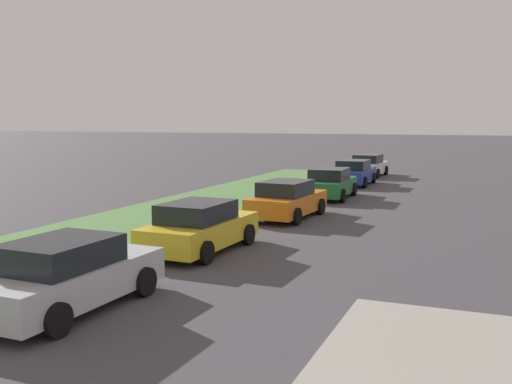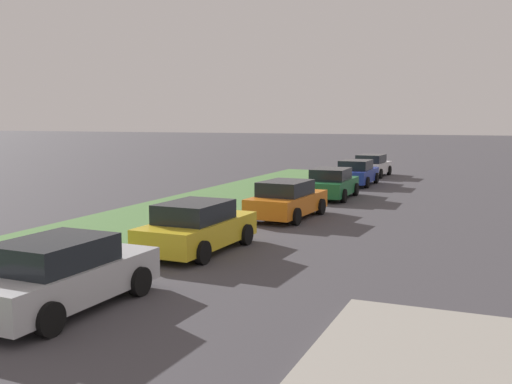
{
  "view_description": "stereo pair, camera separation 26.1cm",
  "coord_description": "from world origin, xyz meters",
  "views": [
    {
      "loc": [
        -1.76,
        -5.39,
        3.82
      ],
      "look_at": [
        19.41,
        3.17,
        1.01
      ],
      "focal_mm": 41.47,
      "sensor_mm": 36.0,
      "label": 1
    },
    {
      "loc": [
        -1.66,
        -5.63,
        3.82
      ],
      "look_at": [
        19.41,
        3.17,
        1.01
      ],
      "focal_mm": 41.47,
      "sensor_mm": 36.0,
      "label": 2
    }
  ],
  "objects": [
    {
      "name": "parked_car_orange",
      "position": [
        19.77,
        2.01,
        0.72
      ],
      "size": [
        4.39,
        2.2,
        1.47
      ],
      "rotation": [
        0.0,
        0.0,
        -0.05
      ],
      "color": "orange",
      "rests_on": "ground"
    },
    {
      "name": "grass_median",
      "position": [
        10.0,
        6.11,
        0.06
      ],
      "size": [
        60.0,
        6.0,
        0.12
      ],
      "primitive_type": "cube",
      "color": "#517F42",
      "rests_on": "ground"
    },
    {
      "name": "parked_car_blue",
      "position": [
        32.26,
        2.19,
        0.72
      ],
      "size": [
        4.31,
        2.04,
        1.47
      ],
      "rotation": [
        0.0,
        0.0,
        0.01
      ],
      "color": "#23389E",
      "rests_on": "ground"
    },
    {
      "name": "parked_car_green",
      "position": [
        26.07,
        1.97,
        0.72
      ],
      "size": [
        4.35,
        2.11,
        1.47
      ],
      "rotation": [
        0.0,
        0.0,
        0.03
      ],
      "color": "#1E6B38",
      "rests_on": "ground"
    },
    {
      "name": "parked_car_yellow",
      "position": [
        13.25,
        2.44,
        0.72
      ],
      "size": [
        4.35,
        2.12,
        1.47
      ],
      "rotation": [
        0.0,
        0.0,
        -0.03
      ],
      "color": "gold",
      "rests_on": "ground"
    },
    {
      "name": "parked_car_silver",
      "position": [
        7.54,
        2.48,
        0.72
      ],
      "size": [
        4.35,
        2.12,
        1.47
      ],
      "rotation": [
        0.0,
        0.0,
        -0.03
      ],
      "color": "#B2B5BA",
      "rests_on": "ground"
    },
    {
      "name": "parked_car_white",
      "position": [
        37.99,
        2.48,
        0.72
      ],
      "size": [
        4.36,
        2.14,
        1.47
      ],
      "rotation": [
        0.0,
        0.0,
        -0.04
      ],
      "color": "silver",
      "rests_on": "ground"
    }
  ]
}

